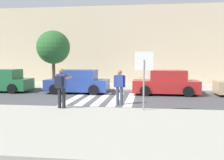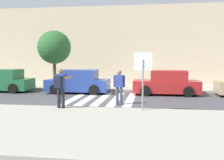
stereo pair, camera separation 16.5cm
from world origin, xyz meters
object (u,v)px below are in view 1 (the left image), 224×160
at_px(parked_car_blue, 78,82).
at_px(street_tree_west, 53,47).
at_px(parked_car_green, 2,81).
at_px(pedestrian_crossing, 120,85).
at_px(stop_sign, 144,68).
at_px(parked_car_red, 166,83).
at_px(photographer_with_backpack, 61,85).

bearing_deg(parked_car_blue, street_tree_west, 140.25).
distance_m(parked_car_green, parked_car_blue, 5.40).
bearing_deg(parked_car_blue, pedestrian_crossing, -51.28).
xyz_separation_m(parked_car_green, parked_car_blue, (5.40, 0.00, 0.00)).
bearing_deg(stop_sign, street_tree_west, 130.57).
distance_m(parked_car_green, parked_car_red, 11.14).
distance_m(parked_car_blue, street_tree_west, 3.91).
height_order(parked_car_blue, street_tree_west, street_tree_west).
bearing_deg(parked_car_red, stop_sign, -102.62).
bearing_deg(photographer_with_backpack, stop_sign, 0.48).
xyz_separation_m(photographer_with_backpack, parked_car_red, (4.85, 5.97, -0.44)).
relative_size(parked_car_red, street_tree_west, 0.97).
relative_size(stop_sign, pedestrian_crossing, 1.41).
xyz_separation_m(stop_sign, photographer_with_backpack, (-3.52, -0.03, -0.74)).
xyz_separation_m(parked_car_blue, street_tree_west, (-2.39, 1.98, 2.38)).
xyz_separation_m(photographer_with_backpack, street_tree_west, (-3.27, 7.96, 1.93)).
distance_m(pedestrian_crossing, street_tree_west, 8.43).
relative_size(parked_car_green, parked_car_blue, 1.00).
height_order(photographer_with_backpack, pedestrian_crossing, photographer_with_backpack).
bearing_deg(parked_car_blue, parked_car_red, -0.00).
relative_size(photographer_with_backpack, parked_car_blue, 0.42).
distance_m(photographer_with_backpack, parked_car_green, 8.68).
xyz_separation_m(stop_sign, pedestrian_crossing, (-1.21, 1.97, -0.93)).
relative_size(photographer_with_backpack, parked_car_red, 0.42).
relative_size(photographer_with_backpack, parked_car_green, 0.42).
distance_m(photographer_with_backpack, street_tree_west, 8.82).
bearing_deg(parked_car_red, parked_car_blue, 180.00).
distance_m(pedestrian_crossing, parked_car_blue, 5.10).
relative_size(pedestrian_crossing, parked_car_blue, 0.42).
height_order(stop_sign, photographer_with_backpack, stop_sign).
xyz_separation_m(parked_car_green, street_tree_west, (3.02, 1.98, 2.38)).
bearing_deg(parked_car_green, parked_car_red, 0.00).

